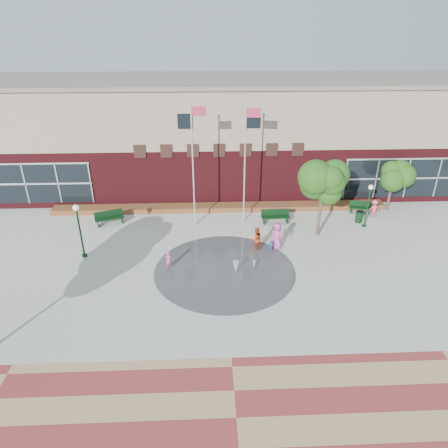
{
  "coord_description": "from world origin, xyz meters",
  "views": [
    {
      "loc": [
        -0.89,
        -17.01,
        13.24
      ],
      "look_at": [
        0.0,
        4.0,
        2.6
      ],
      "focal_mm": 32.0,
      "sensor_mm": 36.0,
      "label": 1
    }
  ],
  "objects_px": {
    "flagpole_left": "(193,159)",
    "bench_left": "(110,220)",
    "trash_can": "(359,217)",
    "flagpole_right": "(246,158)",
    "child_splash": "(169,260)"
  },
  "relations": [
    {
      "from": "flagpole_left",
      "to": "bench_left",
      "type": "height_order",
      "value": "flagpole_left"
    },
    {
      "from": "trash_can",
      "to": "flagpole_right",
      "type": "bearing_deg",
      "value": 176.14
    },
    {
      "from": "bench_left",
      "to": "trash_can",
      "type": "distance_m",
      "value": 18.32
    },
    {
      "from": "bench_left",
      "to": "child_splash",
      "type": "bearing_deg",
      "value": -71.7
    },
    {
      "from": "child_splash",
      "to": "flagpole_right",
      "type": "bearing_deg",
      "value": -134.04
    },
    {
      "from": "flagpole_right",
      "to": "child_splash",
      "type": "relative_size",
      "value": 7.66
    },
    {
      "from": "flagpole_left",
      "to": "child_splash",
      "type": "xyz_separation_m",
      "value": [
        -1.49,
        -5.68,
        -4.42
      ]
    },
    {
      "from": "trash_can",
      "to": "child_splash",
      "type": "bearing_deg",
      "value": -157.39
    },
    {
      "from": "flagpole_right",
      "to": "flagpole_left",
      "type": "bearing_deg",
      "value": -164.19
    },
    {
      "from": "flagpole_left",
      "to": "child_splash",
      "type": "relative_size",
      "value": 7.84
    },
    {
      "from": "flagpole_right",
      "to": "trash_can",
      "type": "xyz_separation_m",
      "value": [
        8.45,
        -0.57,
        -4.44
      ]
    },
    {
      "from": "flagpole_right",
      "to": "child_splash",
      "type": "bearing_deg",
      "value": -121.81
    },
    {
      "from": "flagpole_right",
      "to": "bench_left",
      "type": "xyz_separation_m",
      "value": [
        -9.86,
        -0.17,
        -4.56
      ]
    },
    {
      "from": "bench_left",
      "to": "trash_can",
      "type": "relative_size",
      "value": 2.37
    },
    {
      "from": "flagpole_left",
      "to": "flagpole_right",
      "type": "distance_m",
      "value": 3.63
    }
  ]
}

